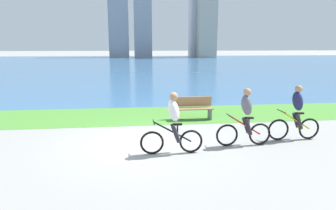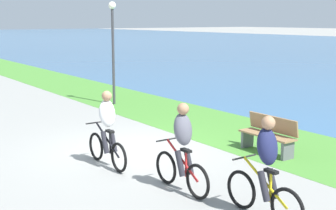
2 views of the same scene
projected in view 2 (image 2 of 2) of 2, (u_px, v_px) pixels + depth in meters
ground_plane at (133, 151)px, 11.46m from camera, size 300.00×300.00×0.00m
grass_strip_bayside at (237, 131)px, 13.43m from camera, size 120.00×3.33×0.01m
cyclist_lead at (107, 129)px, 10.09m from camera, size 1.70×0.52×1.68m
cyclist_trailing at (182, 148)px, 8.58m from camera, size 1.64×0.52×1.69m
cyclist_distant_rear at (266, 169)px, 7.38m from camera, size 1.67×0.52×1.71m
bench_near_path at (269, 135)px, 11.19m from camera, size 1.50×0.47×0.90m
lamppost_tall at (113, 38)px, 17.33m from camera, size 0.28×0.28×3.84m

